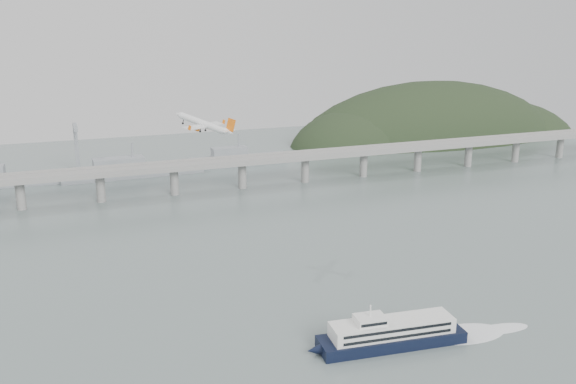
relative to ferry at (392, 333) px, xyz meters
name	(u,v)px	position (x,y,z in m)	size (l,w,h in m)	color
ground	(334,304)	(-5.24, 39.10, -4.72)	(900.00, 900.00, 0.00)	slate
bridge	(214,167)	(-6.39, 239.10, 12.93)	(800.00, 22.00, 23.90)	gray
headland	(440,154)	(279.94, 370.85, -24.07)	(365.00, 155.00, 156.00)	black
ferry	(392,333)	(0.00, 0.00, 0.00)	(92.33, 22.51, 17.42)	black
airliner	(204,124)	(-44.26, 103.05, 66.09)	(26.36, 27.16, 10.85)	white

